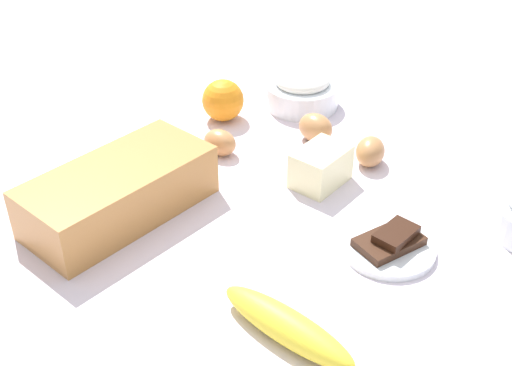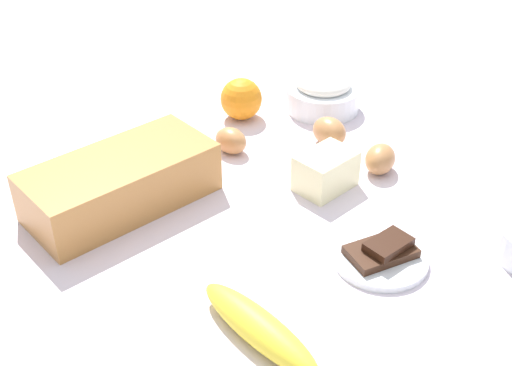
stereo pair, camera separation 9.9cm
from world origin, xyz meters
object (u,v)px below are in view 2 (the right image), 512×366
at_px(butter_block, 326,171).
at_px(banana, 259,328).
at_px(flour_bowl, 323,93).
at_px(egg_loose, 380,159).
at_px(chocolate_plate, 381,255).
at_px(egg_beside_bowl, 231,141).
at_px(orange_fruit, 241,99).
at_px(egg_near_butter, 329,132).
at_px(loaf_pan, 121,181).

bearing_deg(butter_block, banana, -138.26).
bearing_deg(flour_bowl, banana, -131.92).
height_order(butter_block, egg_loose, butter_block).
bearing_deg(chocolate_plate, egg_loose, 51.79).
xyz_separation_m(banana, egg_beside_bowl, (0.17, 0.39, 0.00)).
relative_size(orange_fruit, chocolate_plate, 0.59).
relative_size(egg_near_butter, chocolate_plate, 0.49).
height_order(orange_fruit, chocolate_plate, orange_fruit).
distance_m(egg_loose, chocolate_plate, 0.23).
height_order(loaf_pan, egg_beside_bowl, loaf_pan).
distance_m(loaf_pan, orange_fruit, 0.33).
xyz_separation_m(loaf_pan, flour_bowl, (0.44, 0.11, -0.01)).
distance_m(orange_fruit, butter_block, 0.27).
bearing_deg(butter_block, egg_beside_bowl, 114.32).
bearing_deg(orange_fruit, egg_near_butter, -62.59).
height_order(butter_block, egg_beside_bowl, butter_block).
bearing_deg(flour_bowl, egg_near_butter, -119.88).
relative_size(butter_block, egg_loose, 1.43).
bearing_deg(chocolate_plate, egg_near_butter, 67.65).
height_order(loaf_pan, egg_loose, loaf_pan).
relative_size(orange_fruit, egg_near_butter, 1.20).
distance_m(orange_fruit, egg_beside_bowl, 0.13).
xyz_separation_m(egg_beside_bowl, chocolate_plate, (0.04, -0.35, -0.01)).
distance_m(butter_block, egg_near_butter, 0.13).
distance_m(butter_block, egg_loose, 0.10).
relative_size(banana, orange_fruit, 2.48).
xyz_separation_m(butter_block, egg_beside_bowl, (-0.08, 0.17, -0.01)).
xyz_separation_m(egg_loose, chocolate_plate, (-0.14, -0.18, -0.01)).
height_order(loaf_pan, banana, loaf_pan).
distance_m(flour_bowl, banana, 0.60).
bearing_deg(egg_beside_bowl, egg_loose, -44.32).
distance_m(butter_block, egg_beside_bowl, 0.19).
distance_m(flour_bowl, egg_near_butter, 0.13).
height_order(egg_beside_bowl, egg_loose, egg_loose).
bearing_deg(orange_fruit, egg_beside_bowl, -127.29).
height_order(flour_bowl, egg_beside_bowl, flour_bowl).
distance_m(flour_bowl, egg_beside_bowl, 0.23).
xyz_separation_m(loaf_pan, orange_fruit, (0.29, 0.15, -0.00)).
relative_size(butter_block, egg_beside_bowl, 1.52).
height_order(loaf_pan, butter_block, loaf_pan).
xyz_separation_m(banana, egg_loose, (0.35, 0.22, 0.00)).
xyz_separation_m(loaf_pan, egg_loose, (0.39, -0.12, -0.02)).
bearing_deg(loaf_pan, flour_bowl, 2.51).
distance_m(banana, egg_beside_bowl, 0.43).
relative_size(orange_fruit, butter_block, 0.85).
bearing_deg(egg_beside_bowl, egg_near_butter, -21.45).
bearing_deg(egg_near_butter, loaf_pan, 178.62).
bearing_deg(banana, egg_beside_bowl, 66.00).
distance_m(flour_bowl, egg_loose, 0.23).
distance_m(loaf_pan, butter_block, 0.31).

